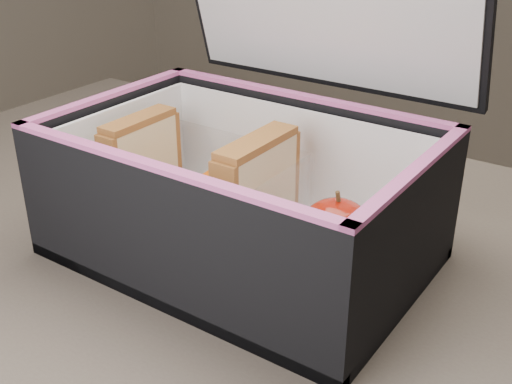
% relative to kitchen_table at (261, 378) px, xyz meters
% --- Properties ---
extents(kitchen_table, '(1.20, 0.80, 0.75)m').
position_rel_kitchen_table_xyz_m(kitchen_table, '(0.00, 0.00, 0.00)').
color(kitchen_table, brown).
rests_on(kitchen_table, ground).
extents(lunch_bag, '(0.33, 0.28, 0.33)m').
position_rel_kitchen_table_xyz_m(lunch_bag, '(-0.05, 0.05, 0.16)').
color(lunch_bag, black).
rests_on(lunch_bag, kitchen_table).
extents(plastic_tub, '(0.18, 0.13, 0.08)m').
position_rel_kitchen_table_xyz_m(plastic_tub, '(-0.11, 0.05, 0.14)').
color(plastic_tub, white).
rests_on(plastic_tub, lunch_bag).
extents(sandwich_left, '(0.02, 0.09, 0.10)m').
position_rel_kitchen_table_xyz_m(sandwich_left, '(-0.18, 0.05, 0.16)').
color(sandwich_left, beige).
rests_on(sandwich_left, plastic_tub).
extents(sandwich_right, '(0.03, 0.09, 0.10)m').
position_rel_kitchen_table_xyz_m(sandwich_right, '(-0.04, 0.05, 0.16)').
color(sandwich_right, beige).
rests_on(sandwich_right, plastic_tub).
extents(carrot_sticks, '(0.05, 0.15, 0.03)m').
position_rel_kitchen_table_xyz_m(carrot_sticks, '(-0.10, 0.04, 0.13)').
color(carrot_sticks, '#D44800').
rests_on(carrot_sticks, plastic_tub).
extents(paper_napkin, '(0.08, 0.08, 0.01)m').
position_rel_kitchen_table_xyz_m(paper_napkin, '(0.04, 0.05, 0.11)').
color(paper_napkin, white).
rests_on(paper_napkin, lunch_bag).
extents(red_apple, '(0.08, 0.08, 0.07)m').
position_rel_kitchen_table_xyz_m(red_apple, '(0.04, 0.05, 0.14)').
color(red_apple, '#920D05').
rests_on(red_apple, paper_napkin).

